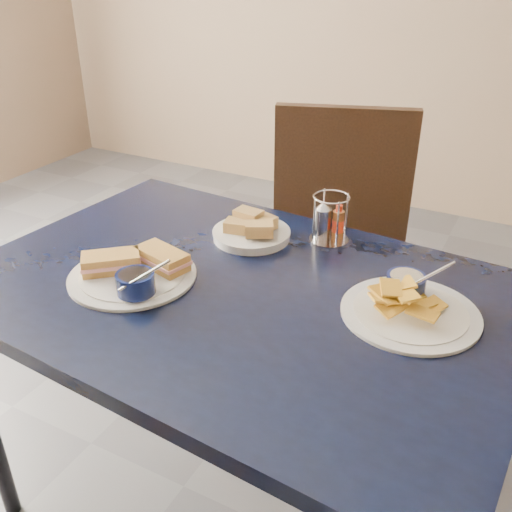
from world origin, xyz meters
The scene contains 6 objects.
dining_table centered at (-0.20, 0.05, 0.69)m, with size 1.40×0.99×0.75m.
chair_far centered at (-0.15, 0.73, 0.58)m, with size 0.60×0.59×1.01m.
sandwich_plate centered at (-0.44, -0.03, 0.77)m, with size 0.32×0.32×0.12m.
plantain_plate centered at (0.19, 0.14, 0.77)m, with size 0.31×0.31×0.12m.
bread_basket centered at (-0.29, 0.29, 0.77)m, with size 0.21×0.21×0.07m.
condiment_caddy centered at (-0.10, 0.38, 0.81)m, with size 0.11×0.11×0.14m.
Camera 1 is at (0.39, -0.97, 1.47)m, focal length 40.00 mm.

